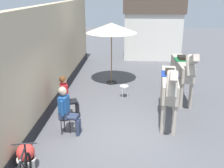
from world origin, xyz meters
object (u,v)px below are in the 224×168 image
object	(u,v)px
saddled_horse_near	(169,85)
spare_stool_white	(124,87)
saddled_horse_far	(183,69)
cafe_parasol	(111,28)
flower_planter_near	(26,156)
seated_visitor_far	(66,95)
seated_visitor_near	(66,108)

from	to	relation	value
saddled_horse_near	spare_stool_white	bearing A→B (deg)	127.36
saddled_horse_far	cafe_parasol	distance (m)	3.32
flower_planter_near	spare_stool_white	bearing A→B (deg)	65.12
seated_visitor_far	flower_planter_near	distance (m)	2.69
seated_visitor_far	spare_stool_white	size ratio (longest dim) A/B	3.02
seated_visitor_near	cafe_parasol	xyz separation A→B (m)	(0.92, 4.39, 1.59)
seated_visitor_near	cafe_parasol	world-z (taller)	cafe_parasol
seated_visitor_near	flower_planter_near	xyz separation A→B (m)	(-0.55, -1.64, -0.44)
seated_visitor_far	cafe_parasol	distance (m)	3.93
saddled_horse_near	cafe_parasol	size ratio (longest dim) A/B	1.16
spare_stool_white	seated_visitor_far	bearing A→B (deg)	-133.69
seated_visitor_near	seated_visitor_far	size ratio (longest dim) A/B	1.00
saddled_horse_near	spare_stool_white	xyz separation A→B (m)	(-1.38, 1.81, -0.76)
seated_visitor_far	spare_stool_white	bearing A→B (deg)	46.31
saddled_horse_near	saddled_horse_far	xyz separation A→B (m)	(0.71, 1.84, 0.00)
seated_visitor_near	flower_planter_near	bearing A→B (deg)	-108.55
cafe_parasol	spare_stool_white	bearing A→B (deg)	-69.71
cafe_parasol	spare_stool_white	xyz separation A→B (m)	(0.59, -1.59, -1.96)
spare_stool_white	seated_visitor_near	bearing A→B (deg)	-118.33
saddled_horse_far	spare_stool_white	xyz separation A→B (m)	(-2.09, -0.03, -0.76)
seated_visitor_near	seated_visitor_far	xyz separation A→B (m)	(-0.23, 0.98, 0.00)
saddled_horse_far	spare_stool_white	distance (m)	2.22
spare_stool_white	saddled_horse_near	bearing A→B (deg)	-52.64
seated_visitor_far	flower_planter_near	xyz separation A→B (m)	(-0.32, -2.63, -0.44)
seated_visitor_near	saddled_horse_near	xyz separation A→B (m)	(2.89, 1.00, 0.38)
cafe_parasol	flower_planter_near	bearing A→B (deg)	-103.73
seated_visitor_near	flower_planter_near	world-z (taller)	seated_visitor_near
flower_planter_near	cafe_parasol	bearing A→B (deg)	76.27
seated_visitor_far	saddled_horse_near	bearing A→B (deg)	0.24
saddled_horse_far	cafe_parasol	size ratio (longest dim) A/B	1.16
saddled_horse_far	cafe_parasol	xyz separation A→B (m)	(-2.68, 1.56, 1.20)
seated_visitor_near	seated_visitor_far	distance (m)	1.01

